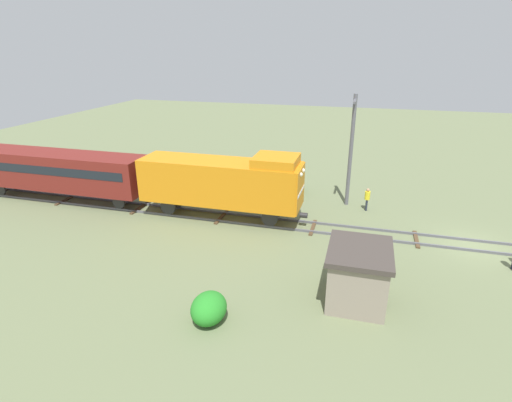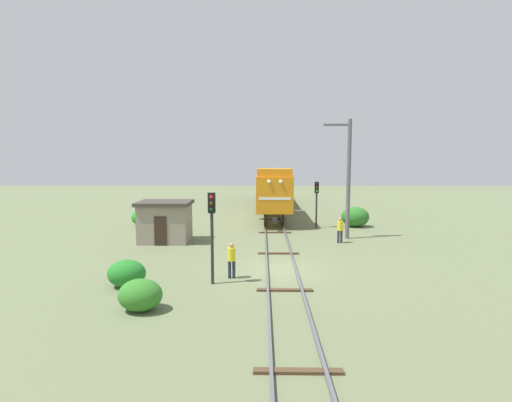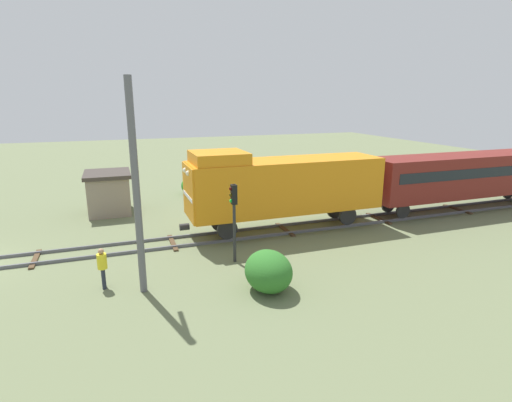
% 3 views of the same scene
% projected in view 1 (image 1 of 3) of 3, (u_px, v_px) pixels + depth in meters
% --- Properties ---
extents(ground_plane, '(116.82, 116.82, 0.00)m').
position_uv_depth(ground_plane, '(473.00, 246.00, 24.20)').
color(ground_plane, '#66704C').
extents(railway_track, '(2.40, 77.88, 0.16)m').
position_uv_depth(railway_track, '(473.00, 245.00, 24.17)').
color(railway_track, '#595960').
rests_on(railway_track, ground).
extents(locomotive, '(2.90, 11.60, 4.60)m').
position_uv_depth(locomotive, '(223.00, 181.00, 27.17)').
color(locomotive, orange).
rests_on(locomotive, railway_track).
extents(passenger_car_leading, '(2.84, 14.00, 3.66)m').
position_uv_depth(passenger_car_leading, '(59.00, 169.00, 30.57)').
color(passenger_car_leading, maroon).
rests_on(passenger_car_leading, railway_track).
extents(traffic_signal_mid, '(0.32, 0.34, 3.71)m').
position_uv_depth(traffic_signal_mid, '(289.00, 174.00, 29.33)').
color(traffic_signal_mid, '#262628').
rests_on(traffic_signal_mid, ground).
extents(worker_by_signal, '(0.38, 0.38, 1.70)m').
position_uv_depth(worker_by_signal, '(367.00, 197.00, 29.20)').
color(worker_by_signal, '#262B38').
rests_on(worker_by_signal, ground).
extents(catenary_mast, '(1.94, 0.28, 8.26)m').
position_uv_depth(catenary_mast, '(351.00, 149.00, 29.00)').
color(catenary_mast, '#595960').
rests_on(catenary_mast, ground).
extents(relay_hut, '(3.50, 2.90, 2.74)m').
position_uv_depth(relay_hut, '(358.00, 274.00, 18.61)').
color(relay_hut, gray).
rests_on(relay_hut, ground).
extents(bush_near, '(1.88, 1.54, 1.37)m').
position_uv_depth(bush_near, '(209.00, 308.00, 17.36)').
color(bush_near, '#268626').
rests_on(bush_near, ground).
extents(bush_far, '(2.26, 1.85, 1.64)m').
position_uv_depth(bush_far, '(290.00, 182.00, 32.98)').
color(bush_far, '#2D6F26').
rests_on(bush_far, ground).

